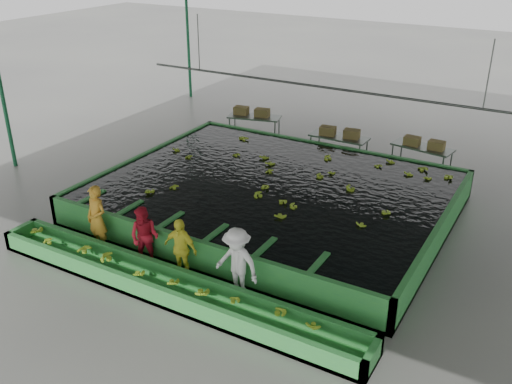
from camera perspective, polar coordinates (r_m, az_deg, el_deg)
The scene contains 21 objects.
ground at distance 16.14m, azimuth -0.89°, elevation -3.87°, with size 80.00×80.00×0.00m, color slate.
shed_roof at distance 14.41m, azimuth -1.02°, elevation 13.83°, with size 20.00×22.00×0.04m, color gray.
shed_posts at distance 15.09m, azimuth -0.95°, elevation 4.48°, with size 20.00×22.00×5.00m, color #195E37, non-canonical shape.
flotation_tank at distance 17.09m, azimuth 1.67°, elevation -0.45°, with size 10.00×8.00×0.90m, color #2F8639, non-canonical shape.
tank_water at distance 16.93m, azimuth 1.69°, elevation 0.77°, with size 9.70×7.70×0.00m, color black.
sorting_trough at distance 13.50m, azimuth -8.84°, elevation -9.28°, with size 10.00×1.00×0.50m, color #2F8639, non-canonical shape.
cableway_rail at distance 19.21m, azimuth 6.83°, elevation 10.36°, with size 0.08×0.08×14.00m, color #59605B.
rail_hanger_left at distance 21.41m, azimuth -5.77°, elevation 14.65°, with size 0.04×0.04×2.00m, color #59605B.
rail_hanger_right at distance 17.68m, azimuth 22.26°, elevation 10.79°, with size 0.04×0.04×2.00m, color #59605B.
worker_a at distance 15.41m, azimuth -15.62°, elevation -2.56°, with size 0.66×0.43×1.80m, color gold.
worker_b at distance 14.46m, azimuth -11.08°, elevation -4.43°, with size 0.77×0.60×1.59m, color red.
worker_c at distance 13.84m, azimuth -7.58°, elevation -5.62°, with size 0.92×0.38×1.58m, color #FFFA3E.
worker_d at distance 13.00m, azimuth -1.92°, elevation -7.13°, with size 1.13×0.65×1.75m, color white.
packing_table_left at distance 23.09m, azimuth -0.16°, elevation 6.49°, with size 2.08×0.83×0.95m, color #59605B, non-canonical shape.
packing_table_mid at distance 21.01m, azimuth 8.24°, elevation 4.34°, with size 2.10×0.84×0.96m, color #59605B, non-canonical shape.
packing_table_right at distance 20.66m, azimuth 16.17°, elevation 3.20°, with size 2.06×0.82×0.94m, color #59605B, non-canonical shape.
box_stack_left at distance 23.04m, azimuth -0.44°, elevation 7.68°, with size 1.45×0.40×0.31m, color brown, non-canonical shape.
box_stack_mid at distance 20.81m, azimuth 8.33°, elevation 5.53°, with size 1.44×0.40×0.31m, color brown, non-canonical shape.
box_stack_right at distance 20.44m, azimuth 16.41°, elevation 4.34°, with size 1.38×0.38×0.30m, color brown, non-canonical shape.
floating_bananas at distance 17.58m, azimuth 2.93°, elevation 1.70°, with size 8.91×6.08×0.12m, color #8BB323, non-canonical shape.
trough_bananas at distance 13.41m, azimuth -8.89°, elevation -8.74°, with size 8.71×0.58×0.12m, color #8BB323, non-canonical shape.
Camera 1 is at (7.28, -12.13, 7.76)m, focal length 40.00 mm.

